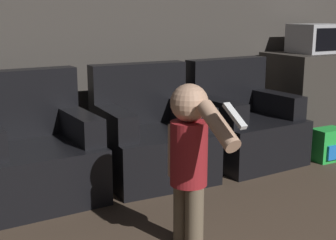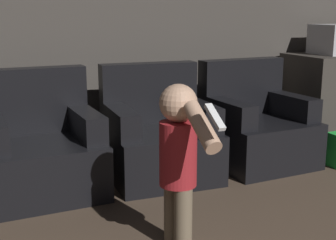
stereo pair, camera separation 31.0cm
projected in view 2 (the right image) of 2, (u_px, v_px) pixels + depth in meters
wall_back at (99, 13)px, 4.08m from camera, size 8.40×0.05×2.60m
armchair_left at (41, 151)px, 3.44m from camera, size 0.86×0.81×0.90m
armchair_middle at (159, 138)px, 3.78m from camera, size 0.84×0.79×0.90m
armchair_right at (256, 128)px, 4.12m from camera, size 0.87×0.82×0.90m
person_toddler at (179, 154)px, 2.54m from camera, size 0.21×0.64×0.94m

